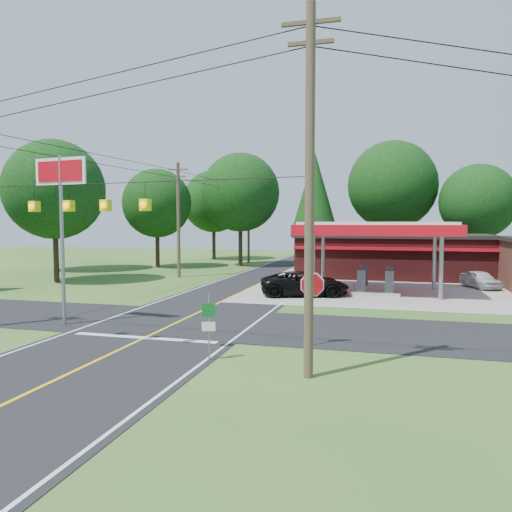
% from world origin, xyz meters
% --- Properties ---
extents(ground, '(120.00, 120.00, 0.00)m').
position_xyz_m(ground, '(0.00, 0.00, 0.00)').
color(ground, '#2E5C20').
rests_on(ground, ground).
extents(main_highway, '(8.00, 120.00, 0.02)m').
position_xyz_m(main_highway, '(0.00, 0.00, 0.01)').
color(main_highway, black).
rests_on(main_highway, ground).
extents(cross_road, '(70.00, 7.00, 0.02)m').
position_xyz_m(cross_road, '(0.00, 0.00, 0.01)').
color(cross_road, black).
rests_on(cross_road, ground).
extents(lane_center_yellow, '(0.15, 110.00, 0.00)m').
position_xyz_m(lane_center_yellow, '(0.00, 0.00, 0.03)').
color(lane_center_yellow, yellow).
rests_on(lane_center_yellow, main_highway).
extents(gas_canopy, '(10.60, 7.40, 4.88)m').
position_xyz_m(gas_canopy, '(9.00, 13.00, 4.27)').
color(gas_canopy, gray).
rests_on(gas_canopy, ground).
extents(convenience_store, '(16.40, 7.55, 3.80)m').
position_xyz_m(convenience_store, '(10.00, 22.98, 1.92)').
color(convenience_store, '#4F1716').
rests_on(convenience_store, ground).
extents(utility_pole_near_right, '(1.80, 0.30, 11.50)m').
position_xyz_m(utility_pole_near_right, '(7.50, -7.00, 5.96)').
color(utility_pole_near_right, '#473828').
rests_on(utility_pole_near_right, ground).
extents(utility_pole_far_left, '(1.80, 0.30, 10.00)m').
position_xyz_m(utility_pole_far_left, '(-8.00, 18.00, 5.20)').
color(utility_pole_far_left, '#473828').
rests_on(utility_pole_far_left, ground).
extents(utility_pole_north, '(0.30, 0.30, 9.50)m').
position_xyz_m(utility_pole_north, '(-6.50, 35.00, 4.75)').
color(utility_pole_north, '#473828').
rests_on(utility_pole_north, ground).
extents(overhead_beacons, '(17.04, 2.04, 1.03)m').
position_xyz_m(overhead_beacons, '(-1.00, -6.00, 6.21)').
color(overhead_beacons, black).
rests_on(overhead_beacons, ground).
extents(treeline_backdrop, '(70.27, 51.59, 13.30)m').
position_xyz_m(treeline_backdrop, '(0.82, 24.01, 7.49)').
color(treeline_backdrop, '#332316').
rests_on(treeline_backdrop, ground).
extents(suv_car, '(7.20, 7.20, 1.61)m').
position_xyz_m(suv_car, '(4.50, 10.00, 0.81)').
color(suv_car, black).
rests_on(suv_car, ground).
extents(sedan_car, '(4.97, 4.97, 1.30)m').
position_xyz_m(sedan_car, '(16.33, 17.00, 0.65)').
color(sedan_car, silver).
rests_on(sedan_car, ground).
extents(big_stop_sign, '(2.95, 0.48, 7.98)m').
position_xyz_m(big_stop_sign, '(-5.00, -2.09, 6.06)').
color(big_stop_sign, gray).
rests_on(big_stop_sign, ground).
extents(octagonal_stop_sign, '(0.95, 0.39, 2.94)m').
position_xyz_m(octagonal_stop_sign, '(7.00, -3.01, 2.22)').
color(octagonal_stop_sign, gray).
rests_on(octagonal_stop_sign, ground).
extents(route_sign_post, '(0.47, 0.15, 2.35)m').
position_xyz_m(route_sign_post, '(3.80, -6.02, 1.40)').
color(route_sign_post, gray).
rests_on(route_sign_post, ground).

